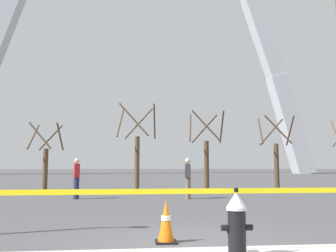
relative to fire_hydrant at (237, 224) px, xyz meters
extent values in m
plane|color=#474749|center=(-0.59, 0.62, -0.47)|extent=(240.00, 240.00, 0.00)
cylinder|color=black|center=(0.00, -0.01, -0.11)|extent=(0.26, 0.26, 0.62)
cylinder|color=#B7B7BC|center=(0.00, -0.01, 0.22)|extent=(0.30, 0.30, 0.04)
cone|color=#B7B7BC|center=(0.00, -0.01, 0.35)|extent=(0.30, 0.30, 0.22)
cylinder|color=black|center=(0.00, -0.01, 0.49)|extent=(0.06, 0.06, 0.06)
cylinder|color=black|center=(-0.18, -0.01, -0.04)|extent=(0.10, 0.09, 0.09)
cylinder|color=black|center=(0.18, -0.01, -0.04)|extent=(0.10, 0.09, 0.09)
cylinder|color=black|center=(0.00, 0.19, -0.14)|extent=(0.13, 0.14, 0.13)
cylinder|color=black|center=(0.00, 0.27, -0.14)|extent=(0.15, 0.03, 0.15)
cube|color=yellow|center=(-0.56, 0.20, 0.46)|extent=(5.80, 0.01, 0.08)
cube|color=black|center=(-0.92, 1.11, -0.45)|extent=(0.36, 0.36, 0.03)
cone|color=orange|center=(-0.92, 1.11, -0.09)|extent=(0.28, 0.28, 0.70)
cylinder|color=white|center=(-0.92, 1.11, -0.05)|extent=(0.17, 0.17, 0.08)
cube|color=#B2B5BC|center=(-20.53, 48.72, 20.97)|extent=(6.35, 2.44, 13.44)
cube|color=#B2B5BC|center=(19.35, 48.72, 20.97)|extent=(6.35, 2.44, 13.44)
cube|color=#B2B5BC|center=(23.34, 48.72, 7.10)|extent=(6.60, 2.68, 15.91)
cylinder|color=brown|center=(-5.53, 12.48, 0.58)|extent=(0.24, 0.24, 2.10)
cylinder|color=brown|center=(-6.17, 12.61, 2.20)|extent=(0.30, 1.14, 1.27)
cylinder|color=brown|center=(-4.88, 12.42, 2.20)|extent=(0.19, 1.15, 1.27)
cylinder|color=brown|center=(-5.46, 13.13, 2.20)|extent=(1.15, 0.19, 1.27)
cylinder|color=brown|center=(-5.67, 11.85, 2.20)|extent=(1.14, 0.33, 1.27)
cylinder|color=brown|center=(-1.21, 12.63, 0.89)|extent=(0.24, 0.24, 2.72)
cylinder|color=brown|center=(-2.04, 12.79, 2.99)|extent=(0.37, 1.46, 1.63)
cylinder|color=brown|center=(-0.37, 12.54, 2.99)|extent=(0.23, 1.48, 1.63)
cylinder|color=brown|center=(-1.13, 13.47, 2.99)|extent=(1.48, 0.23, 1.63)
cylinder|color=brown|center=(-1.39, 11.80, 2.99)|extent=(1.46, 0.40, 1.63)
cylinder|color=#473323|center=(2.20, 12.39, 0.79)|extent=(0.24, 0.24, 2.51)
cylinder|color=#473323|center=(1.43, 12.54, 2.73)|extent=(0.35, 1.36, 1.51)
cylinder|color=#473323|center=(2.98, 12.31, 2.73)|extent=(0.22, 1.37, 1.51)
cylinder|color=#473323|center=(2.28, 13.17, 2.73)|extent=(1.37, 0.22, 1.51)
cylinder|color=#473323|center=(2.03, 11.63, 2.73)|extent=(1.35, 0.37, 1.51)
cylinder|color=#473323|center=(5.81, 12.48, 0.74)|extent=(0.24, 0.24, 2.40)
cylinder|color=#473323|center=(5.08, 12.63, 2.59)|extent=(0.34, 1.30, 1.44)
cylinder|color=#473323|center=(6.56, 12.41, 2.59)|extent=(0.21, 1.31, 1.44)
cylinder|color=#473323|center=(5.89, 13.23, 2.59)|extent=(1.31, 0.21, 1.44)
cylinder|color=#473323|center=(5.65, 11.75, 2.59)|extent=(1.30, 0.36, 1.44)
cylinder|color=brown|center=(9.11, 12.57, 2.53)|extent=(0.33, 1.28, 1.42)
cylinder|color=brown|center=(0.73, 9.02, -0.05)|extent=(0.22, 0.22, 0.84)
cube|color=#333338|center=(0.73, 9.02, 0.64)|extent=(0.27, 0.37, 0.54)
sphere|color=beige|center=(0.73, 9.02, 1.02)|extent=(0.20, 0.20, 0.20)
cylinder|color=#232847|center=(-3.64, 9.44, -0.05)|extent=(0.22, 0.22, 0.84)
cube|color=#B22323|center=(-3.64, 9.44, 0.64)|extent=(0.28, 0.38, 0.54)
sphere|color=beige|center=(-3.64, 9.44, 1.02)|extent=(0.20, 0.20, 0.20)
camera|label=1|loc=(-1.55, -5.24, 0.85)|focal=38.79mm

